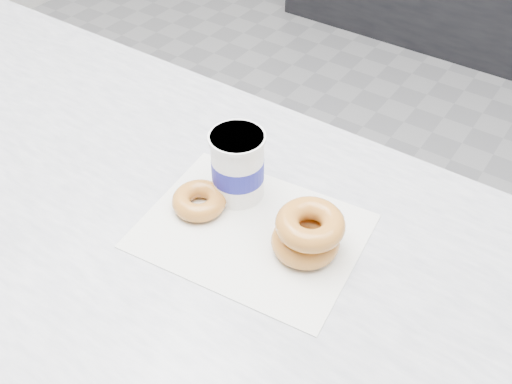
# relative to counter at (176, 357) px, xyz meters

# --- Properties ---
(ground) EXTENTS (5.00, 5.00, 0.00)m
(ground) POSITION_rel_counter_xyz_m (0.00, 0.60, -0.45)
(ground) COLOR gray
(ground) RESTS_ON ground
(counter) EXTENTS (3.06, 0.76, 0.90)m
(counter) POSITION_rel_counter_xyz_m (0.00, 0.00, 0.00)
(counter) COLOR #333335
(counter) RESTS_ON ground
(wax_paper) EXTENTS (0.37, 0.30, 0.00)m
(wax_paper) POSITION_rel_counter_xyz_m (0.16, 0.06, 0.45)
(wax_paper) COLOR silver
(wax_paper) RESTS_ON counter
(donut_single) EXTENTS (0.12, 0.12, 0.03)m
(donut_single) POSITION_rel_counter_xyz_m (0.06, 0.05, 0.47)
(donut_single) COLOR #BE7034
(donut_single) RESTS_ON wax_paper
(donut_stack) EXTENTS (0.12, 0.12, 0.07)m
(donut_stack) POSITION_rel_counter_xyz_m (0.25, 0.08, 0.49)
(donut_stack) COLOR #BE7034
(donut_stack) RESTS_ON wax_paper
(coffee_cup) EXTENTS (0.10, 0.10, 0.12)m
(coffee_cup) POSITION_rel_counter_xyz_m (0.09, 0.12, 0.51)
(coffee_cup) COLOR white
(coffee_cup) RESTS_ON counter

